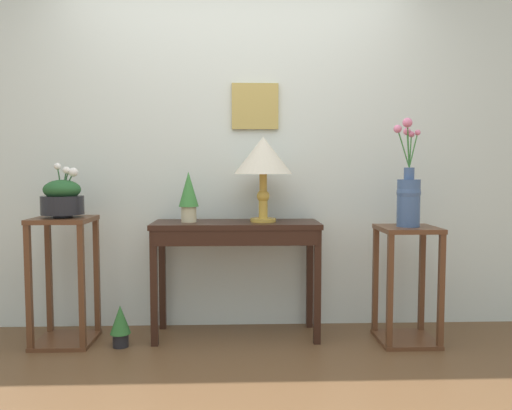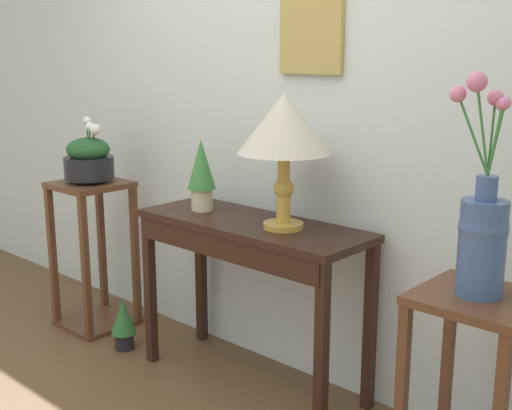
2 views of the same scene
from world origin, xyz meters
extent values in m
cube|color=silver|center=(0.00, 1.42, 1.40)|extent=(9.00, 0.10, 2.80)
cube|color=tan|center=(0.15, 1.36, 1.60)|extent=(0.33, 0.02, 0.33)
cube|color=#799562|center=(0.15, 1.35, 1.60)|extent=(0.27, 0.01, 0.26)
cube|color=black|center=(0.01, 1.13, 0.78)|extent=(1.13, 0.41, 0.03)
cube|color=black|center=(0.01, 0.94, 0.71)|extent=(1.06, 0.03, 0.10)
cube|color=black|center=(-0.52, 0.96, 0.38)|extent=(0.04, 0.04, 0.76)
cube|color=black|center=(0.54, 0.96, 0.38)|extent=(0.04, 0.04, 0.76)
cube|color=black|center=(-0.52, 1.30, 0.38)|extent=(0.04, 0.04, 0.76)
cube|color=black|center=(0.54, 1.30, 0.38)|extent=(0.04, 0.04, 0.76)
cylinder|color=gold|center=(0.20, 1.13, 0.81)|extent=(0.17, 0.17, 0.02)
cylinder|color=gold|center=(0.20, 1.13, 0.89)|extent=(0.06, 0.06, 0.15)
sphere|color=gold|center=(0.20, 1.13, 0.97)|extent=(0.09, 0.09, 0.09)
cylinder|color=gold|center=(0.20, 1.13, 1.04)|extent=(0.05, 0.05, 0.15)
cone|color=beige|center=(0.20, 1.13, 1.24)|extent=(0.40, 0.40, 0.25)
cylinder|color=beige|center=(-0.30, 1.12, 0.85)|extent=(0.10, 0.10, 0.11)
cone|color=#387A38|center=(-0.30, 1.12, 1.02)|extent=(0.13, 0.13, 0.24)
cube|color=#56331E|center=(-1.12, 1.04, 0.82)|extent=(0.37, 0.37, 0.03)
cube|color=#56331E|center=(-1.12, 1.04, 0.01)|extent=(0.37, 0.37, 0.03)
cube|color=#56331E|center=(-1.28, 0.87, 0.42)|extent=(0.04, 0.03, 0.78)
cube|color=#56331E|center=(-0.95, 0.87, 0.42)|extent=(0.03, 0.03, 0.78)
cube|color=#56331E|center=(-1.28, 1.20, 0.42)|extent=(0.04, 0.04, 0.78)
cube|color=#56331E|center=(-0.95, 1.20, 0.42)|extent=(0.03, 0.04, 0.78)
cylinder|color=black|center=(-1.12, 1.04, 0.85)|extent=(0.12, 0.12, 0.02)
cylinder|color=black|center=(-1.12, 1.04, 0.92)|extent=(0.27, 0.27, 0.12)
ellipsoid|color=#235128|center=(-1.12, 1.04, 1.02)|extent=(0.23, 0.23, 0.13)
cylinder|color=#235128|center=(-1.10, 1.06, 1.06)|extent=(0.04, 0.05, 0.16)
sphere|color=white|center=(-1.09, 1.08, 1.14)|extent=(0.04, 0.04, 0.04)
cylinder|color=#235128|center=(-1.13, 1.05, 1.07)|extent=(0.05, 0.04, 0.19)
sphere|color=white|center=(-1.15, 1.06, 1.17)|extent=(0.04, 0.04, 0.04)
cylinder|color=#235128|center=(-1.10, 1.04, 1.06)|extent=(0.04, 0.01, 0.17)
sphere|color=white|center=(-1.09, 1.04, 1.15)|extent=(0.05, 0.05, 0.05)
cylinder|color=#235128|center=(-1.08, 1.04, 1.05)|extent=(0.08, 0.01, 0.16)
sphere|color=white|center=(-1.04, 1.04, 1.13)|extent=(0.06, 0.06, 0.06)
cube|color=#56331E|center=(1.14, 0.98, 0.76)|extent=(0.37, 0.37, 0.03)
cube|color=#56331E|center=(1.14, 0.98, 0.01)|extent=(0.37, 0.37, 0.03)
cube|color=#56331E|center=(0.98, 0.81, 0.39)|extent=(0.03, 0.03, 0.71)
cube|color=#56331E|center=(1.31, 0.81, 0.39)|extent=(0.04, 0.03, 0.71)
cube|color=#56331E|center=(0.98, 1.14, 0.39)|extent=(0.03, 0.04, 0.71)
cube|color=#56331E|center=(1.31, 1.14, 0.39)|extent=(0.04, 0.04, 0.71)
cylinder|color=#3D5684|center=(1.14, 0.98, 0.93)|extent=(0.15, 0.15, 0.31)
sphere|color=#3D5684|center=(1.14, 0.98, 1.00)|extent=(0.16, 0.16, 0.16)
cylinder|color=#3D5684|center=(1.14, 0.98, 1.12)|extent=(0.07, 0.07, 0.08)
cylinder|color=#387A38|center=(1.17, 0.97, 1.27)|extent=(0.05, 0.03, 0.23)
sphere|color=pink|center=(1.19, 0.96, 1.39)|extent=(0.04, 0.04, 0.04)
cylinder|color=#387A38|center=(1.13, 0.95, 1.30)|extent=(0.05, 0.06, 0.29)
sphere|color=pink|center=(1.11, 0.93, 1.45)|extent=(0.06, 0.06, 0.06)
cylinder|color=#387A38|center=(1.15, 0.99, 1.27)|extent=(0.03, 0.04, 0.22)
sphere|color=pink|center=(1.16, 1.00, 1.38)|extent=(0.04, 0.04, 0.04)
cylinder|color=#387A38|center=(1.14, 0.99, 1.28)|extent=(0.02, 0.04, 0.24)
sphere|color=pink|center=(1.14, 1.01, 1.40)|extent=(0.05, 0.05, 0.05)
cylinder|color=#387A38|center=(1.10, 0.96, 1.29)|extent=(0.10, 0.05, 0.25)
sphere|color=pink|center=(1.05, 0.93, 1.41)|extent=(0.05, 0.05, 0.05)
cylinder|color=black|center=(-0.73, 0.94, 0.05)|extent=(0.10, 0.10, 0.09)
cone|color=#2D662D|center=(-0.73, 0.94, 0.18)|extent=(0.13, 0.13, 0.19)
camera|label=1|loc=(0.03, -2.18, 1.14)|focal=34.38mm
camera|label=2|loc=(1.97, -0.98, 1.53)|focal=46.42mm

